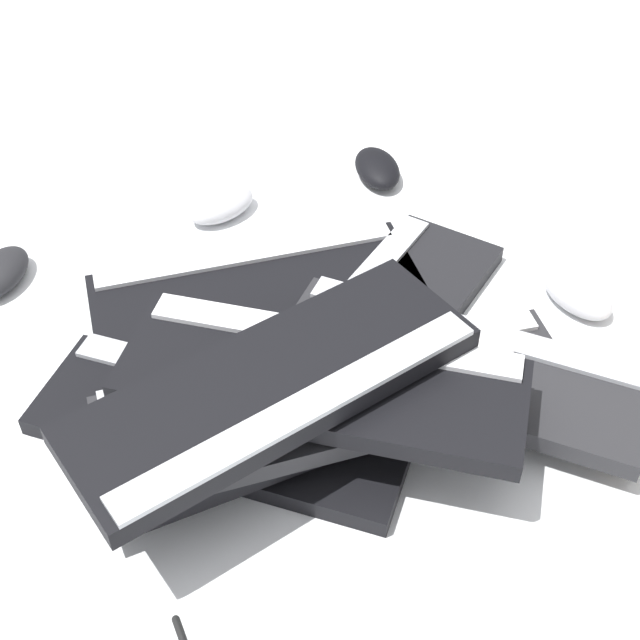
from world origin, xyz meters
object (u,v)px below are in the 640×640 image
Objects in this scene: keyboard_8 at (274,386)px; keyboard_5 at (299,405)px; keyboard_1 at (380,326)px; mouse_0 at (221,205)px; keyboard_3 at (222,425)px; mouse_4 at (377,168)px; mouse_2 at (466,347)px; keyboard_4 at (282,418)px; mouse_3 at (578,293)px; keyboard_6 at (322,379)px; keyboard_0 at (388,384)px; keyboard_2 at (255,286)px; keyboard_7 at (460,368)px.

keyboard_5 is at bearing 92.10° from keyboard_8.
mouse_0 is at bearing 175.92° from keyboard_1.
keyboard_3 is 0.15m from keyboard_8.
mouse_0 is at bearing 150.21° from keyboard_5.
mouse_4 is at bearing 132.38° from keyboard_1.
mouse_2 is at bearing -90.04° from mouse_0.
keyboard_3 is 0.99× the size of keyboard_4.
mouse_3 is at bearing 56.44° from mouse_2.
keyboard_1 is at bearing 104.23° from keyboard_8.
keyboard_4 is 4.22× the size of mouse_4.
keyboard_6 reaches higher than keyboard_5.
keyboard_6 is at bearing 81.63° from keyboard_8.
keyboard_0 is 0.98× the size of keyboard_3.
keyboard_5 reaches higher than mouse_4.
mouse_2 is 0.25m from mouse_3.
keyboard_0 is 0.98× the size of keyboard_4.
keyboard_6 is (0.09, 0.07, 0.09)m from keyboard_3.
keyboard_1 is 1.00× the size of keyboard_4.
keyboard_4 is 4.22× the size of mouse_0.
keyboard_6 is at bearing 92.11° from mouse_3.
keyboard_3 is at bearing -51.46° from keyboard_2.
keyboard_0 is 0.99× the size of keyboard_2.
keyboard_0 is 0.46m from mouse_4.
mouse_3 is (0.02, 0.24, -0.02)m from keyboard_7.
mouse_2 is (0.48, -0.04, 0.06)m from mouse_0.
keyboard_1 is (-0.08, 0.07, 0.00)m from keyboard_0.
keyboard_6 reaches higher than keyboard_0.
mouse_2 is (0.00, 0.00, 0.04)m from keyboard_7.
keyboard_0 and keyboard_3 have the same top height.
keyboard_0 is 0.43m from mouse_0.
keyboard_4 is (-0.04, -0.14, 0.03)m from keyboard_0.
mouse_3 is (0.33, 0.29, 0.01)m from keyboard_2.
keyboard_4 is at bearing 151.44° from mouse_4.
keyboard_0 is 0.14m from keyboard_6.
keyboard_6 is 4.14× the size of mouse_3.
keyboard_0 is at bearing -2.08° from keyboard_2.
keyboard_4 reaches higher than mouse_0.
keyboard_6 is at bearing -25.94° from keyboard_2.
keyboard_5 is 0.07m from keyboard_8.
keyboard_7 is at bearing 169.59° from mouse_2.
keyboard_1 is 0.27m from mouse_3.
keyboard_2 is (-0.25, 0.01, 0.00)m from keyboard_0.
keyboard_8 reaches higher than keyboard_7.
keyboard_2 is 1.00× the size of keyboard_6.
keyboard_4 is 0.45m from mouse_3.
keyboard_3 is 4.20× the size of mouse_2.
keyboard_7 is at bearing 56.97° from keyboard_3.
keyboard_7 is at bearing -90.22° from mouse_0.
mouse_3 is 1.00× the size of mouse_4.
keyboard_4 is at bearing -117.86° from mouse_0.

